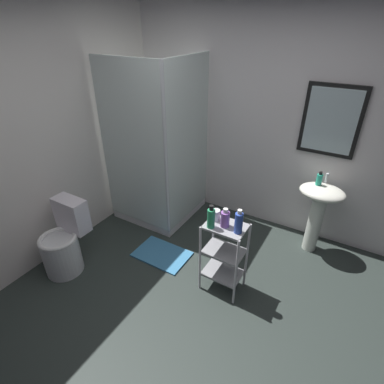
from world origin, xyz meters
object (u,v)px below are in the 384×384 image
(pedestal_sink, at_px, (319,206))
(shower_stall, at_px, (161,185))
(shampoo_bottle_blue, at_px, (239,222))
(body_wash_bottle_green, at_px, (211,218))
(toilet, at_px, (64,243))
(conditioner_bottle_purple, at_px, (225,219))
(hand_soap_bottle, at_px, (319,179))
(storage_cart, at_px, (224,252))
(rinse_cup, at_px, (216,215))
(bath_mat, at_px, (162,254))

(pedestal_sink, bearing_deg, shower_stall, -170.33)
(shampoo_bottle_blue, bearing_deg, body_wash_bottle_green, -167.52)
(toilet, height_order, conditioner_bottle_purple, conditioner_bottle_purple)
(shower_stall, xyz_separation_m, hand_soap_bottle, (1.79, 0.33, 0.41))
(shower_stall, relative_size, toilet, 2.63)
(storage_cart, bearing_deg, shampoo_bottle_blue, -13.48)
(rinse_cup, bearing_deg, pedestal_sink, 53.53)
(toilet, distance_m, rinse_cup, 1.60)
(pedestal_sink, bearing_deg, bath_mat, -145.26)
(conditioner_bottle_purple, distance_m, body_wash_bottle_green, 0.12)
(toilet, relative_size, conditioner_bottle_purple, 4.25)
(toilet, height_order, shampoo_bottle_blue, shampoo_bottle_blue)
(hand_soap_bottle, bearing_deg, rinse_cup, -123.74)
(shower_stall, height_order, shampoo_bottle_blue, shower_stall)
(shower_stall, height_order, bath_mat, shower_stall)
(storage_cart, height_order, bath_mat, storage_cart)
(hand_soap_bottle, bearing_deg, conditioner_bottle_purple, -118.15)
(shower_stall, bearing_deg, conditioner_bottle_purple, -30.83)
(storage_cart, xyz_separation_m, hand_soap_bottle, (0.56, 1.05, 0.44))
(bath_mat, bearing_deg, body_wash_bottle_green, -12.54)
(shower_stall, bearing_deg, toilet, -102.54)
(shower_stall, height_order, storage_cart, shower_stall)
(pedestal_sink, height_order, rinse_cup, rinse_cup)
(toilet, distance_m, hand_soap_bottle, 2.70)
(hand_soap_bottle, xyz_separation_m, conditioner_bottle_purple, (-0.57, -1.06, -0.06))
(pedestal_sink, height_order, hand_soap_bottle, hand_soap_bottle)
(shower_stall, xyz_separation_m, body_wash_bottle_green, (1.12, -0.80, 0.37))
(pedestal_sink, relative_size, storage_cart, 1.09)
(storage_cart, bearing_deg, bath_mat, 175.02)
(pedestal_sink, distance_m, toilet, 2.69)
(bath_mat, bearing_deg, conditioner_bottle_purple, -5.64)
(conditioner_bottle_purple, height_order, bath_mat, conditioner_bottle_purple)
(conditioner_bottle_purple, bearing_deg, toilet, -159.21)
(shampoo_bottle_blue, relative_size, bath_mat, 0.37)
(storage_cart, distance_m, rinse_cup, 0.38)
(storage_cart, distance_m, body_wash_bottle_green, 0.42)
(conditioner_bottle_purple, bearing_deg, pedestal_sink, 59.00)
(toilet, xyz_separation_m, rinse_cup, (1.40, 0.62, 0.48))
(pedestal_sink, bearing_deg, storage_cart, -120.88)
(shampoo_bottle_blue, bearing_deg, hand_soap_bottle, 68.15)
(toilet, xyz_separation_m, hand_soap_bottle, (2.08, 1.64, 0.56))
(shampoo_bottle_blue, height_order, body_wash_bottle_green, shampoo_bottle_blue)
(toilet, bearing_deg, shampoo_bottle_blue, 18.55)
(conditioner_bottle_purple, bearing_deg, hand_soap_bottle, 61.85)
(toilet, height_order, rinse_cup, rinse_cup)
(pedestal_sink, xyz_separation_m, rinse_cup, (-0.74, -1.00, 0.21))
(pedestal_sink, relative_size, toilet, 1.07)
(hand_soap_bottle, relative_size, rinse_cup, 1.47)
(storage_cart, height_order, rinse_cup, rinse_cup)
(shampoo_bottle_blue, xyz_separation_m, rinse_cup, (-0.24, 0.07, -0.05))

